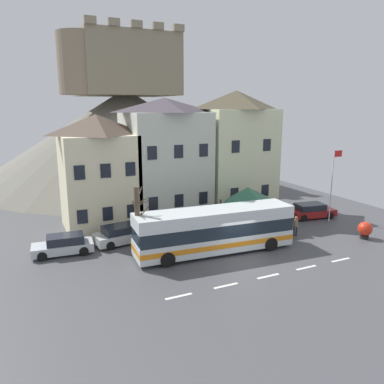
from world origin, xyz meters
The scene contains 17 objects.
ground_plane centered at (0.00, 0.00, -0.03)m, with size 40.00×60.00×0.07m.
townhouse_00 centered at (-7.24, 11.77, 4.79)m, with size 5.91×5.61×9.59m.
townhouse_01 centered at (-1.09, 12.11, 5.47)m, with size 6.98×6.29×10.95m.
townhouse_02 centered at (6.12, 11.82, 5.84)m, with size 6.78×5.69×11.67m.
hilltop_castle centered at (1.28, 33.79, 6.90)m, with size 41.23×41.23×20.35m.
transit_bus centered at (-1.12, 2.47, 1.61)m, with size 11.67×3.34×3.18m.
bus_shelter centered at (3.81, 5.88, 3.00)m, with size 3.60×3.60×3.65m.
parked_car_00 centered at (-10.95, 6.68, 0.67)m, with size 4.26×2.11×1.38m.
parked_car_01 centered at (11.16, 6.24, 0.66)m, with size 4.50×2.48×1.35m.
parked_car_02 centered at (5.26, 6.89, 0.63)m, with size 4.21×2.12×1.29m.
parked_car_03 centered at (-6.49, 7.11, 0.69)m, with size 4.78×2.47×1.41m.
pedestrian_00 centered at (5.77, 4.12, 0.82)m, with size 0.35×0.35×1.50m.
pedestrian_01 centered at (6.45, 2.81, 0.94)m, with size 0.35×0.34×1.62m.
public_bench centered at (2.83, 7.77, 0.47)m, with size 1.50×0.48×0.87m.
flagpole centered at (12.02, 4.73, 3.79)m, with size 0.95×0.10×6.48m.
harbour_buoy centered at (10.98, -0.03, 0.76)m, with size 1.11×1.11×1.36m.
bare_tree_00 centered at (-6.48, 3.35, 2.65)m, with size 1.26×1.57×5.10m.
Camera 1 is at (-13.39, -20.03, 10.26)m, focal length 35.49 mm.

